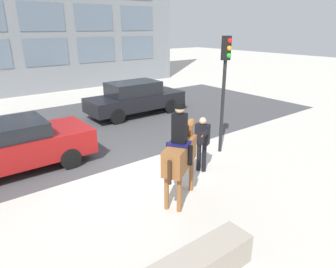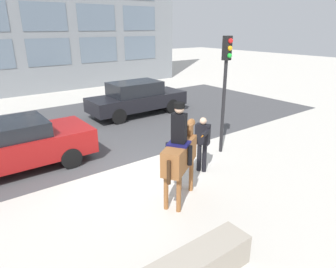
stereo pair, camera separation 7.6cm
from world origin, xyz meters
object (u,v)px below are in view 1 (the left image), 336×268
(street_car_near_lane, at_px, (8,146))
(street_car_far_lane, at_px, (135,98))
(traffic_light, at_px, (225,77))
(mounted_horse_lead, at_px, (181,151))
(pedestrian_bystander, at_px, (202,140))

(street_car_near_lane, xyz_separation_m, street_car_far_lane, (6.11, 2.91, 0.04))
(street_car_near_lane, distance_m, street_car_far_lane, 6.77)
(street_car_near_lane, height_order, traffic_light, traffic_light)
(mounted_horse_lead, xyz_separation_m, street_car_far_lane, (3.14, 7.09, -0.44))
(mounted_horse_lead, relative_size, pedestrian_bystander, 1.50)
(pedestrian_bystander, xyz_separation_m, street_car_far_lane, (1.68, 6.33, -0.15))
(pedestrian_bystander, bearing_deg, street_car_near_lane, -65.77)
(mounted_horse_lead, bearing_deg, street_car_near_lane, 92.92)
(mounted_horse_lead, height_order, pedestrian_bystander, mounted_horse_lead)
(mounted_horse_lead, relative_size, street_car_near_lane, 0.53)
(mounted_horse_lead, height_order, street_car_near_lane, mounted_horse_lead)
(pedestrian_bystander, xyz_separation_m, traffic_light, (1.55, 0.68, 1.58))
(pedestrian_bystander, bearing_deg, street_car_far_lane, -132.94)
(mounted_horse_lead, distance_m, street_car_near_lane, 5.16)
(mounted_horse_lead, bearing_deg, pedestrian_bystander, -4.82)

